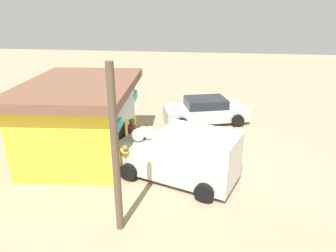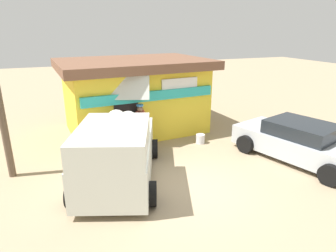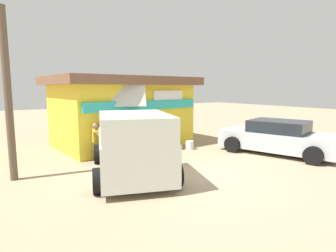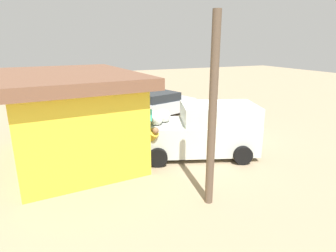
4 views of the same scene
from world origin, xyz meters
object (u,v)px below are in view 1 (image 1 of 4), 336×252
unloaded_banana_pile (117,155)px  vendor_standing (133,137)px  storefront_bar (82,117)px  paint_bucket (151,133)px  parked_sedan (205,111)px  customer_bending (126,156)px  delivery_van (181,154)px

unloaded_banana_pile → vendor_standing: bearing=-65.7°
storefront_bar → unloaded_banana_pile: (-0.67, -1.57, -1.32)m
unloaded_banana_pile → paint_bucket: size_ratio=2.58×
paint_bucket → vendor_standing: bearing=172.4°
parked_sedan → customer_bending: bearing=156.1°
parked_sedan → customer_bending: (-6.10, 2.71, 0.21)m
parked_sedan → unloaded_banana_pile: 6.06m
parked_sedan → vendor_standing: vendor_standing is taller
storefront_bar → paint_bucket: bearing=-52.9°
vendor_standing → unloaded_banana_pile: vendor_standing is taller
unloaded_banana_pile → paint_bucket: (2.56, -0.93, -0.05)m
storefront_bar → delivery_van: size_ratio=1.29×
parked_sedan → vendor_standing: size_ratio=2.77×
parked_sedan → customer_bending: 6.68m
delivery_van → parked_sedan: size_ratio=1.06×
storefront_bar → paint_bucket: 3.42m
vendor_standing → paint_bucket: bearing=-7.6°
storefront_bar → paint_bucket: size_ratio=17.81×
storefront_bar → delivery_van: (-1.65, -4.24, -0.62)m
storefront_bar → parked_sedan: (4.32, -4.98, -0.94)m
storefront_bar → vendor_standing: bearing=-100.2°
storefront_bar → parked_sedan: 6.66m
delivery_van → unloaded_banana_pile: size_ratio=5.37×
parked_sedan → paint_bucket: parked_sedan is taller
delivery_van → parked_sedan: bearing=-7.1°
parked_sedan → vendor_standing: bearing=149.4°
vendor_standing → unloaded_banana_pile: bearing=114.3°
storefront_bar → delivery_van: bearing=-111.2°
storefront_bar → unloaded_banana_pile: bearing=-113.2°
paint_bucket → delivery_van: bearing=-153.8°
storefront_bar → unloaded_banana_pile: size_ratio=6.91×
vendor_standing → unloaded_banana_pile: 1.00m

